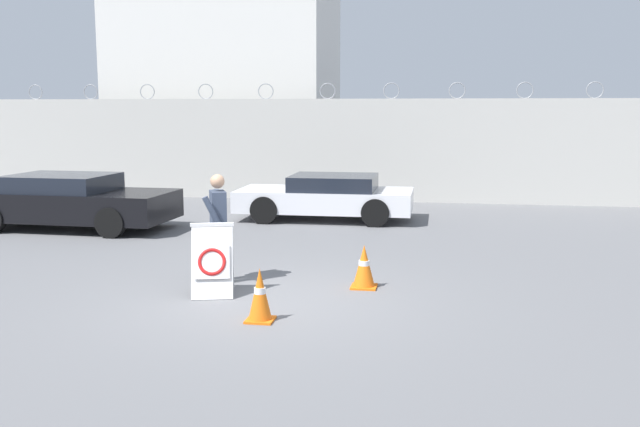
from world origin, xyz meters
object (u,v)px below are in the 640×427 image
Objects in this scene: security_guard at (218,223)px; traffic_cone_mid at (260,295)px; parked_car_front_coupe at (70,201)px; parked_car_rear_sedan at (327,196)px; barricade_sign at (213,259)px; traffic_cone_near at (364,267)px.

security_guard is 2.29m from traffic_cone_mid.
parked_car_front_coupe reaches higher than parked_car_rear_sedan.
security_guard reaches higher than barricade_sign.
parked_car_rear_sedan reaches higher than traffic_cone_near.
parked_car_front_coupe is (-7.13, 4.21, 0.30)m from traffic_cone_near.
parked_car_rear_sedan reaches higher than barricade_sign.
security_guard reaches higher than traffic_cone_near.
parked_car_rear_sedan is at bearing 24.27° from parked_car_front_coupe.
security_guard is at bearing -39.48° from parked_car_front_coupe.
parked_car_front_coupe is at bearing 134.36° from traffic_cone_mid.
traffic_cone_mid reaches higher than traffic_cone_near.
traffic_cone_mid is at bearing -43.86° from parked_car_front_coupe.
security_guard is 6.58m from parked_car_rear_sedan.
barricade_sign is 1.60m from traffic_cone_mid.
parked_car_front_coupe reaches higher than barricade_sign.
barricade_sign reaches higher than traffic_cone_mid.
traffic_cone_near is 8.29m from parked_car_front_coupe.
traffic_cone_mid is at bearing 93.10° from parked_car_rear_sedan.
traffic_cone_near is at bearing 3.03° from barricade_sign.
security_guard is 0.40× the size of parked_car_rear_sedan.
parked_car_front_coupe is at bearing 22.19° from parked_car_rear_sedan.
barricade_sign is at bearing -42.95° from parked_car_front_coupe.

